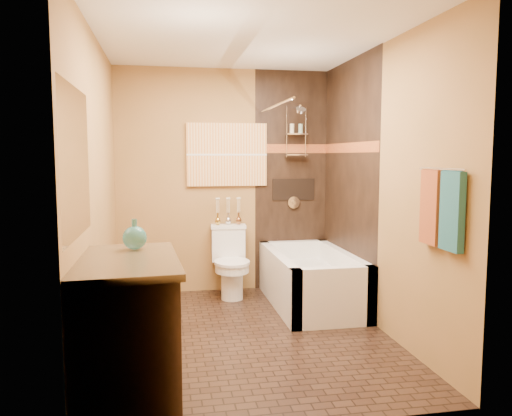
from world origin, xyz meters
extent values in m
plane|color=black|center=(0.00, 0.00, 0.00)|extent=(3.00, 3.00, 0.00)
cube|color=#A77440|center=(-1.20, 0.00, 1.25)|extent=(0.02, 3.00, 2.50)
cube|color=#A77440|center=(1.20, 0.00, 1.25)|extent=(0.02, 3.00, 2.50)
cube|color=#A77440|center=(0.00, 1.50, 1.25)|extent=(2.40, 0.02, 2.50)
cube|color=#A77440|center=(0.00, -1.50, 1.25)|extent=(2.40, 0.02, 2.50)
plane|color=silver|center=(0.00, 0.00, 2.50)|extent=(3.00, 3.00, 0.00)
cube|color=black|center=(0.78, 1.49, 1.25)|extent=(0.85, 0.01, 2.50)
cube|color=black|center=(1.19, 0.75, 1.25)|extent=(0.01, 1.50, 2.50)
cube|color=maroon|center=(0.78, 1.48, 1.62)|extent=(0.85, 0.01, 0.10)
cube|color=maroon|center=(1.18, 0.75, 1.62)|extent=(0.01, 1.50, 0.10)
cube|color=black|center=(0.80, 1.48, 1.15)|extent=(0.50, 0.01, 0.25)
cylinder|color=silver|center=(0.80, 1.35, 2.08)|extent=(0.02, 0.26, 0.02)
cylinder|color=silver|center=(0.80, 1.20, 2.03)|extent=(0.11, 0.11, 0.09)
cylinder|color=silver|center=(0.80, 1.47, 1.00)|extent=(0.14, 0.02, 0.14)
cylinder|color=silver|center=(0.40, 0.75, 2.02)|extent=(0.03, 1.55, 0.03)
cylinder|color=silver|center=(1.15, -1.05, 1.45)|extent=(0.02, 0.55, 0.02)
cube|color=#1A4A59|center=(1.16, -1.18, 1.18)|extent=(0.05, 0.22, 0.52)
cube|color=#9B401C|center=(1.16, -0.92, 1.18)|extent=(0.05, 0.22, 0.52)
cube|color=orange|center=(0.03, 1.48, 1.55)|extent=(0.90, 0.04, 0.70)
cube|color=white|center=(-1.19, -0.98, 1.50)|extent=(0.01, 1.00, 0.90)
cube|color=white|center=(0.80, 0.05, 0.28)|extent=(0.80, 0.10, 0.55)
cube|color=white|center=(0.80, 1.45, 0.28)|extent=(0.80, 0.10, 0.55)
cube|color=white|center=(0.45, 0.75, 0.28)|extent=(0.10, 1.50, 0.55)
cube|color=white|center=(1.15, 0.75, 0.28)|extent=(0.10, 1.50, 0.55)
cube|color=white|center=(0.80, 0.75, 0.17)|extent=(0.64, 1.34, 0.35)
cube|color=white|center=(0.03, 1.39, 0.55)|extent=(0.38, 0.19, 0.37)
cube|color=white|center=(0.03, 1.39, 0.75)|extent=(0.40, 0.21, 0.04)
cylinder|color=white|center=(0.03, 1.10, 0.18)|extent=(0.23, 0.23, 0.37)
cylinder|color=white|center=(0.03, 1.10, 0.35)|extent=(0.36, 0.36, 0.10)
cylinder|color=white|center=(0.03, 1.10, 0.40)|extent=(0.38, 0.38, 0.03)
cube|color=black|center=(-0.92, -0.98, 0.43)|extent=(0.66, 1.01, 0.87)
cube|color=black|center=(-0.92, -0.98, 0.89)|extent=(0.69, 1.07, 0.04)
camera|label=1|loc=(-0.67, -4.10, 1.54)|focal=35.00mm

